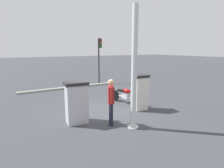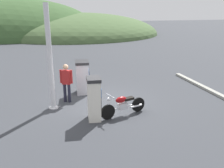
{
  "view_description": "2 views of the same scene",
  "coord_description": "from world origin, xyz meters",
  "px_view_note": "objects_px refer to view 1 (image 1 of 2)",
  "views": [
    {
      "loc": [
        -7.07,
        3.77,
        2.8
      ],
      "look_at": [
        0.35,
        -0.58,
        1.15
      ],
      "focal_mm": 29.58,
      "sensor_mm": 36.0,
      "label": 1
    },
    {
      "loc": [
        -2.07,
        -9.84,
        4.08
      ],
      "look_at": [
        0.55,
        0.2,
        0.78
      ],
      "focal_mm": 39.15,
      "sensor_mm": 36.0,
      "label": 2
    }
  ],
  "objects_px": {
    "fuel_pump_far": "(76,102)",
    "motorcycle_near_pump": "(125,95)",
    "fuel_pump_near": "(140,92)",
    "canopy_support_pole": "(134,71)",
    "roadside_traffic_light": "(99,53)",
    "attendant_person": "(111,99)"
  },
  "relations": [
    {
      "from": "fuel_pump_near",
      "to": "roadside_traffic_light",
      "type": "distance_m",
      "value": 7.13
    },
    {
      "from": "canopy_support_pole",
      "to": "fuel_pump_far",
      "type": "bearing_deg",
      "value": 47.14
    },
    {
      "from": "attendant_person",
      "to": "fuel_pump_far",
      "type": "bearing_deg",
      "value": 50.68
    },
    {
      "from": "fuel_pump_near",
      "to": "motorcycle_near_pump",
      "type": "height_order",
      "value": "fuel_pump_near"
    },
    {
      "from": "motorcycle_near_pump",
      "to": "roadside_traffic_light",
      "type": "distance_m",
      "value": 6.18
    },
    {
      "from": "fuel_pump_near",
      "to": "fuel_pump_far",
      "type": "distance_m",
      "value": 3.07
    },
    {
      "from": "attendant_person",
      "to": "canopy_support_pole",
      "type": "distance_m",
      "value": 1.34
    },
    {
      "from": "attendant_person",
      "to": "motorcycle_near_pump",
      "type": "bearing_deg",
      "value": -45.21
    },
    {
      "from": "fuel_pump_far",
      "to": "fuel_pump_near",
      "type": "bearing_deg",
      "value": -90.0
    },
    {
      "from": "fuel_pump_near",
      "to": "fuel_pump_far",
      "type": "xyz_separation_m",
      "value": [
        -0.0,
        3.07,
        -0.02
      ]
    },
    {
      "from": "fuel_pump_near",
      "to": "fuel_pump_far",
      "type": "bearing_deg",
      "value": 90.0
    },
    {
      "from": "motorcycle_near_pump",
      "to": "roadside_traffic_light",
      "type": "relative_size",
      "value": 0.54
    },
    {
      "from": "attendant_person",
      "to": "canopy_support_pole",
      "type": "bearing_deg",
      "value": -138.49
    },
    {
      "from": "motorcycle_near_pump",
      "to": "attendant_person",
      "type": "height_order",
      "value": "attendant_person"
    },
    {
      "from": "canopy_support_pole",
      "to": "fuel_pump_near",
      "type": "bearing_deg",
      "value": -45.38
    },
    {
      "from": "fuel_pump_far",
      "to": "motorcycle_near_pump",
      "type": "height_order",
      "value": "fuel_pump_far"
    },
    {
      "from": "fuel_pump_near",
      "to": "motorcycle_near_pump",
      "type": "relative_size",
      "value": 0.84
    },
    {
      "from": "fuel_pump_near",
      "to": "canopy_support_pole",
      "type": "distance_m",
      "value": 2.41
    },
    {
      "from": "fuel_pump_near",
      "to": "canopy_support_pole",
      "type": "height_order",
      "value": "canopy_support_pole"
    },
    {
      "from": "fuel_pump_near",
      "to": "roadside_traffic_light",
      "type": "height_order",
      "value": "roadside_traffic_light"
    },
    {
      "from": "attendant_person",
      "to": "canopy_support_pole",
      "type": "xyz_separation_m",
      "value": [
        -0.63,
        -0.55,
        1.04
      ]
    },
    {
      "from": "fuel_pump_far",
      "to": "motorcycle_near_pump",
      "type": "distance_m",
      "value": 3.24
    }
  ]
}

